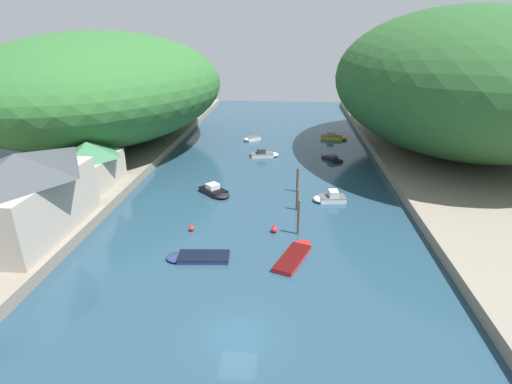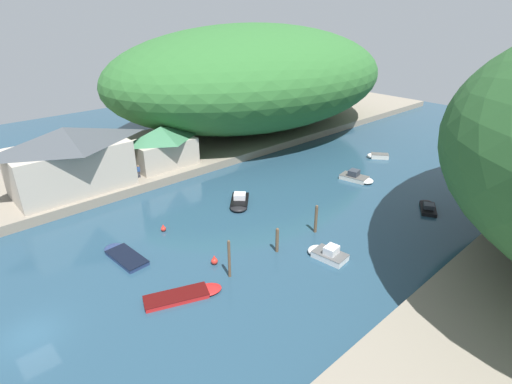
# 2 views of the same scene
# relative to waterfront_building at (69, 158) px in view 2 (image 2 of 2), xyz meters

# --- Properties ---
(water_surface) EXTENTS (130.00, 130.00, 0.00)m
(water_surface) POSITION_rel_waterfront_building_xyz_m (20.81, 19.17, -5.10)
(water_surface) COLOR #234256
(water_surface) RESTS_ON ground
(left_bank) EXTENTS (22.00, 120.00, 1.12)m
(left_bank) POSITION_rel_waterfront_building_xyz_m (-6.71, 19.17, -4.54)
(left_bank) COLOR gray
(left_bank) RESTS_ON ground
(hillside_left) EXTENTS (38.89, 54.44, 17.70)m
(hillside_left) POSITION_rel_waterfront_building_xyz_m (-7.81, 35.74, 4.88)
(hillside_left) COLOR #2D662D
(hillside_left) RESTS_ON left_bank
(waterfront_building) EXTENTS (7.96, 14.06, 7.70)m
(waterfront_building) POSITION_rel_waterfront_building_xyz_m (0.00, 0.00, 0.00)
(waterfront_building) COLOR #B2A899
(waterfront_building) RESTS_ON left_bank
(boathouse_shed) EXTENTS (5.81, 9.03, 5.50)m
(boathouse_shed) POSITION_rel_waterfront_building_xyz_m (0.04, 12.27, -1.13)
(boathouse_shed) COLOR #B2A899
(boathouse_shed) RESTS_ON left_bank
(boat_cabin_cruiser) EXTENTS (3.97, 2.27, 1.36)m
(boat_cabin_cruiser) POSITION_rel_waterfront_building_xyz_m (28.72, 12.47, -4.68)
(boat_cabin_cruiser) COLOR white
(boat_cabin_cruiser) RESTS_ON water_surface
(boat_open_rowboat) EXTENTS (4.73, 2.77, 1.37)m
(boat_open_rowboat) POSITION_rel_waterfront_building_xyz_m (19.99, 29.90, -4.68)
(boat_open_rowboat) COLOR silver
(boat_open_rowboat) RESTS_ON water_surface
(boat_red_skiff) EXTENTS (3.50, 4.36, 0.86)m
(boat_red_skiff) POSITION_rel_waterfront_building_xyz_m (30.38, 28.90, -4.84)
(boat_red_skiff) COLOR black
(boat_red_skiff) RESTS_ON water_surface
(boat_yellow_tender) EXTENTS (5.04, 2.67, 1.37)m
(boat_yellow_tender) POSITION_rel_waterfront_building_xyz_m (32.16, 42.02, -4.68)
(boat_yellow_tender) COLOR gold
(boat_yellow_tender) RESTS_ON water_surface
(boat_near_quay) EXTENTS (3.87, 6.48, 0.39)m
(boat_near_quay) POSITION_rel_waterfront_building_xyz_m (24.65, -0.33, -4.91)
(boat_near_quay) COLOR red
(boat_near_quay) RESTS_ON water_surface
(boat_far_right_bank) EXTENTS (4.60, 4.56, 1.23)m
(boat_far_right_bank) POSITION_rel_waterfront_building_xyz_m (14.98, 13.45, -4.72)
(boat_far_right_bank) COLOR black
(boat_far_right_bank) RESTS_ON water_surface
(boat_navy_launch) EXTENTS (3.33, 3.03, 0.71)m
(boat_navy_launch) POSITION_rel_waterfront_building_xyz_m (16.90, 39.60, -4.75)
(boat_navy_launch) COLOR silver
(boat_navy_launch) RESTS_ON water_surface
(boat_mid_channel) EXTENTS (5.71, 2.36, 0.40)m
(boat_mid_channel) POSITION_rel_waterfront_building_xyz_m (15.94, -1.53, -4.90)
(boat_mid_channel) COLOR navy
(boat_mid_channel) RESTS_ON water_surface
(mooring_post_second) EXTENTS (0.25, 0.25, 3.66)m
(mooring_post_second) POSITION_rel_waterfront_building_xyz_m (24.95, 3.96, -3.26)
(mooring_post_second) COLOR brown
(mooring_post_second) RESTS_ON water_surface
(mooring_post_middle) EXTENTS (0.32, 0.32, 2.56)m
(mooring_post_middle) POSITION_rel_waterfront_building_xyz_m (24.93, 9.74, -3.81)
(mooring_post_middle) COLOR brown
(mooring_post_middle) RESTS_ON water_surface
(mooring_post_fourth) EXTENTS (0.31, 0.31, 3.11)m
(mooring_post_fourth) POSITION_rel_waterfront_building_xyz_m (25.01, 15.26, -3.53)
(mooring_post_fourth) COLOR brown
(mooring_post_fourth) RESTS_ON water_surface
(channel_buoy_near) EXTENTS (0.62, 0.62, 0.93)m
(channel_buoy_near) POSITION_rel_waterfront_building_xyz_m (22.58, 4.09, -4.74)
(channel_buoy_near) COLOR red
(channel_buoy_near) RESTS_ON water_surface
(channel_buoy_far) EXTENTS (0.53, 0.53, 0.80)m
(channel_buoy_far) POSITION_rel_waterfront_building_xyz_m (14.29, 3.69, -4.79)
(channel_buoy_far) COLOR red
(channel_buoy_far) RESTS_ON water_surface
(person_on_quay) EXTENTS (0.31, 0.42, 1.69)m
(person_on_quay) POSITION_rel_waterfront_building_xyz_m (3.16, -3.84, -3.00)
(person_on_quay) COLOR #282D3D
(person_on_quay) RESTS_ON left_bank
(person_by_boathouse) EXTENTS (0.30, 0.42, 1.69)m
(person_by_boathouse) POSITION_rel_waterfront_building_xyz_m (1.91, 7.51, -3.00)
(person_by_boathouse) COLOR #282D3D
(person_by_boathouse) RESTS_ON left_bank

